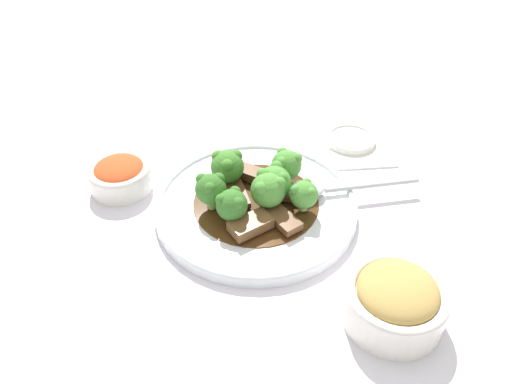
{
  "coord_description": "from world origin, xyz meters",
  "views": [
    {
      "loc": [
        0.12,
        0.52,
        0.48
      ],
      "look_at": [
        0.0,
        0.0,
        0.03
      ],
      "focal_mm": 35.0,
      "sensor_mm": 36.0,
      "label": 1
    }
  ],
  "objects_px": {
    "beef_strip_2": "(281,218)",
    "broccoli_floret_1": "(268,190)",
    "beef_strip_3": "(251,225)",
    "beef_strip_4": "(260,177)",
    "beef_strip_0": "(292,191)",
    "broccoli_floret_6": "(304,194)",
    "serving_spoon": "(318,190)",
    "main_plate": "(256,205)",
    "beef_strip_1": "(237,194)",
    "broccoli_floret_5": "(227,166)",
    "side_bowl_kimchi": "(120,175)",
    "broccoli_floret_0": "(232,204)",
    "broccoli_floret_4": "(286,164)",
    "sauce_dish": "(351,140)",
    "broccoli_floret_2": "(211,188)",
    "broccoli_floret_3": "(273,180)",
    "side_bowl_appetizer": "(395,300)"
  },
  "relations": [
    {
      "from": "main_plate",
      "to": "broccoli_floret_5",
      "type": "height_order",
      "value": "broccoli_floret_5"
    },
    {
      "from": "broccoli_floret_4",
      "to": "serving_spoon",
      "type": "xyz_separation_m",
      "value": [
        -0.04,
        0.04,
        -0.02
      ]
    },
    {
      "from": "broccoli_floret_6",
      "to": "side_bowl_kimchi",
      "type": "relative_size",
      "value": 0.49
    },
    {
      "from": "broccoli_floret_3",
      "to": "serving_spoon",
      "type": "relative_size",
      "value": 0.25
    },
    {
      "from": "broccoli_floret_0",
      "to": "broccoli_floret_4",
      "type": "height_order",
      "value": "broccoli_floret_4"
    },
    {
      "from": "broccoli_floret_5",
      "to": "side_bowl_appetizer",
      "type": "height_order",
      "value": "broccoli_floret_5"
    },
    {
      "from": "beef_strip_4",
      "to": "broccoli_floret_4",
      "type": "distance_m",
      "value": 0.04
    },
    {
      "from": "broccoli_floret_2",
      "to": "broccoli_floret_4",
      "type": "bearing_deg",
      "value": -164.33
    },
    {
      "from": "beef_strip_2",
      "to": "side_bowl_kimchi",
      "type": "distance_m",
      "value": 0.25
    },
    {
      "from": "beef_strip_3",
      "to": "sauce_dish",
      "type": "xyz_separation_m",
      "value": [
        -0.21,
        -0.19,
        -0.02
      ]
    },
    {
      "from": "beef_strip_1",
      "to": "beef_strip_0",
      "type": "bearing_deg",
      "value": 172.5
    },
    {
      "from": "broccoli_floret_5",
      "to": "side_bowl_kimchi",
      "type": "bearing_deg",
      "value": -16.47
    },
    {
      "from": "broccoli_floret_0",
      "to": "broccoli_floret_1",
      "type": "height_order",
      "value": "broccoli_floret_1"
    },
    {
      "from": "broccoli_floret_0",
      "to": "broccoli_floret_4",
      "type": "bearing_deg",
      "value": -144.35
    },
    {
      "from": "beef_strip_2",
      "to": "broccoli_floret_2",
      "type": "distance_m",
      "value": 0.1
    },
    {
      "from": "broccoli_floret_2",
      "to": "broccoli_floret_6",
      "type": "xyz_separation_m",
      "value": [
        -0.12,
        0.03,
        -0.01
      ]
    },
    {
      "from": "beef_strip_4",
      "to": "broccoli_floret_1",
      "type": "bearing_deg",
      "value": 87.42
    },
    {
      "from": "broccoli_floret_1",
      "to": "beef_strip_1",
      "type": "bearing_deg",
      "value": -41.86
    },
    {
      "from": "broccoli_floret_6",
      "to": "sauce_dish",
      "type": "relative_size",
      "value": 0.54
    },
    {
      "from": "broccoli_floret_3",
      "to": "beef_strip_1",
      "type": "bearing_deg",
      "value": -11.13
    },
    {
      "from": "broccoli_floret_1",
      "to": "broccoli_floret_5",
      "type": "xyz_separation_m",
      "value": [
        0.04,
        -0.07,
        -0.0
      ]
    },
    {
      "from": "broccoli_floret_5",
      "to": "side_bowl_appetizer",
      "type": "bearing_deg",
      "value": 118.37
    },
    {
      "from": "beef_strip_0",
      "to": "broccoli_floret_5",
      "type": "height_order",
      "value": "broccoli_floret_5"
    },
    {
      "from": "beef_strip_0",
      "to": "broccoli_floret_2",
      "type": "xyz_separation_m",
      "value": [
        0.12,
        0.0,
        0.03
      ]
    },
    {
      "from": "beef_strip_3",
      "to": "beef_strip_0",
      "type": "bearing_deg",
      "value": -140.89
    },
    {
      "from": "beef_strip_1",
      "to": "broccoli_floret_5",
      "type": "relative_size",
      "value": 1.18
    },
    {
      "from": "broccoli_floret_0",
      "to": "broccoli_floret_1",
      "type": "bearing_deg",
      "value": -164.22
    },
    {
      "from": "broccoli_floret_0",
      "to": "broccoli_floret_5",
      "type": "xyz_separation_m",
      "value": [
        -0.01,
        -0.08,
        0.0
      ]
    },
    {
      "from": "broccoli_floret_2",
      "to": "beef_strip_3",
      "type": "bearing_deg",
      "value": 127.62
    },
    {
      "from": "beef_strip_0",
      "to": "beef_strip_4",
      "type": "height_order",
      "value": "beef_strip_4"
    },
    {
      "from": "beef_strip_3",
      "to": "broccoli_floret_2",
      "type": "distance_m",
      "value": 0.07
    },
    {
      "from": "beef_strip_2",
      "to": "broccoli_floret_0",
      "type": "height_order",
      "value": "broccoli_floret_0"
    },
    {
      "from": "side_bowl_kimchi",
      "to": "broccoli_floret_3",
      "type": "bearing_deg",
      "value": 156.85
    },
    {
      "from": "beef_strip_3",
      "to": "beef_strip_4",
      "type": "xyz_separation_m",
      "value": [
        -0.03,
        -0.1,
        0.0
      ]
    },
    {
      "from": "broccoli_floret_1",
      "to": "broccoli_floret_3",
      "type": "relative_size",
      "value": 1.08
    },
    {
      "from": "sauce_dish",
      "to": "broccoli_floret_5",
      "type": "bearing_deg",
      "value": 19.99
    },
    {
      "from": "beef_strip_2",
      "to": "beef_strip_4",
      "type": "bearing_deg",
      "value": -84.6
    },
    {
      "from": "beef_strip_0",
      "to": "broccoli_floret_6",
      "type": "distance_m",
      "value": 0.04
    },
    {
      "from": "broccoli_floret_1",
      "to": "broccoli_floret_4",
      "type": "xyz_separation_m",
      "value": [
        -0.04,
        -0.05,
        -0.0
      ]
    },
    {
      "from": "broccoli_floret_5",
      "to": "side_bowl_kimchi",
      "type": "height_order",
      "value": "broccoli_floret_5"
    },
    {
      "from": "beef_strip_0",
      "to": "broccoli_floret_5",
      "type": "xyz_separation_m",
      "value": [
        0.08,
        -0.05,
        0.02
      ]
    },
    {
      "from": "broccoli_floret_0",
      "to": "beef_strip_2",
      "type": "bearing_deg",
      "value": 166.55
    },
    {
      "from": "broccoli_floret_5",
      "to": "serving_spoon",
      "type": "relative_size",
      "value": 0.26
    },
    {
      "from": "beef_strip_2",
      "to": "broccoli_floret_1",
      "type": "relative_size",
      "value": 1.21
    },
    {
      "from": "serving_spoon",
      "to": "sauce_dish",
      "type": "relative_size",
      "value": 2.41
    },
    {
      "from": "beef_strip_0",
      "to": "beef_strip_3",
      "type": "height_order",
      "value": "beef_strip_3"
    },
    {
      "from": "beef_strip_1",
      "to": "sauce_dish",
      "type": "xyz_separation_m",
      "value": [
        -0.22,
        -0.12,
        -0.02
      ]
    },
    {
      "from": "serving_spoon",
      "to": "main_plate",
      "type": "bearing_deg",
      "value": -2.92
    },
    {
      "from": "beef_strip_1",
      "to": "beef_strip_2",
      "type": "xyz_separation_m",
      "value": [
        -0.05,
        0.06,
        0.0
      ]
    },
    {
      "from": "broccoli_floret_6",
      "to": "serving_spoon",
      "type": "bearing_deg",
      "value": -137.68
    }
  ]
}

